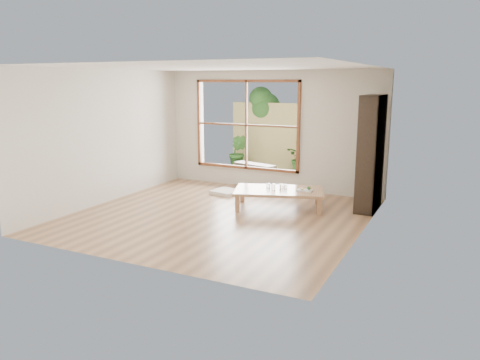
{
  "coord_description": "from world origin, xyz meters",
  "views": [
    {
      "loc": [
        3.87,
        -7.11,
        2.37
      ],
      "look_at": [
        0.12,
        0.6,
        0.55
      ],
      "focal_mm": 35.0,
      "sensor_mm": 36.0,
      "label": 1
    }
  ],
  "objects_px": {
    "low_table": "(279,192)",
    "garden_bench": "(255,166)",
    "food_tray": "(305,190)",
    "bookshelf": "(371,153)"
  },
  "relations": [
    {
      "from": "low_table",
      "to": "garden_bench",
      "type": "xyz_separation_m",
      "value": [
        -1.53,
        2.29,
        -0.0
      ]
    },
    {
      "from": "low_table",
      "to": "bookshelf",
      "type": "bearing_deg",
      "value": 4.83
    },
    {
      "from": "low_table",
      "to": "bookshelf",
      "type": "distance_m",
      "value": 1.84
    },
    {
      "from": "bookshelf",
      "to": "garden_bench",
      "type": "height_order",
      "value": "bookshelf"
    },
    {
      "from": "low_table",
      "to": "garden_bench",
      "type": "relative_size",
      "value": 1.62
    },
    {
      "from": "bookshelf",
      "to": "food_tray",
      "type": "xyz_separation_m",
      "value": [
        -1.06,
        -0.56,
        -0.68
      ]
    },
    {
      "from": "low_table",
      "to": "food_tray",
      "type": "height_order",
      "value": "food_tray"
    },
    {
      "from": "bookshelf",
      "to": "food_tray",
      "type": "distance_m",
      "value": 1.37
    },
    {
      "from": "low_table",
      "to": "food_tray",
      "type": "xyz_separation_m",
      "value": [
        0.48,
        0.11,
        0.06
      ]
    },
    {
      "from": "food_tray",
      "to": "garden_bench",
      "type": "distance_m",
      "value": 2.97
    }
  ]
}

